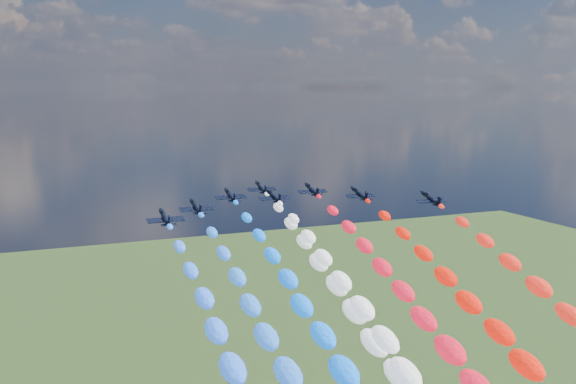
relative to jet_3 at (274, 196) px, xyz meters
name	(u,v)px	position (x,y,z in m)	size (l,w,h in m)	color
jet_0	(165,218)	(-31.49, -17.82, 0.00)	(7.79, 10.44, 2.30)	black
jet_1	(196,207)	(-22.08, -7.58, 0.00)	(7.79, 10.44, 2.30)	black
jet_2	(230,195)	(-9.68, 5.52, 0.00)	(7.79, 10.44, 2.30)	black
trail_2	(332,367)	(-9.68, -53.12, -22.63)	(5.83, 114.53, 48.93)	#0A65FF
jet_3	(274,196)	(0.00, 0.00, 0.00)	(7.79, 10.44, 2.30)	black
trail_3	(394,370)	(0.00, -58.64, -22.63)	(5.83, 114.53, 48.93)	white
jet_4	(261,188)	(2.27, 15.25, 0.00)	(7.79, 10.44, 2.30)	black
trail_4	(364,339)	(2.27, -43.39, -22.63)	(5.83, 114.53, 48.93)	silver
jet_5	(312,190)	(13.39, 6.17, 0.00)	(7.79, 10.44, 2.30)	black
trail_5	(437,347)	(13.39, -52.47, -22.63)	(5.83, 114.53, 48.93)	red
jet_6	(360,194)	(21.70, -5.05, 0.00)	(7.79, 10.44, 2.30)	black
trail_6	(511,362)	(21.70, -63.70, -22.63)	(5.83, 114.53, 48.93)	red
jet_7	(431,199)	(34.20, -18.59, 0.00)	(7.79, 10.44, 2.30)	black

